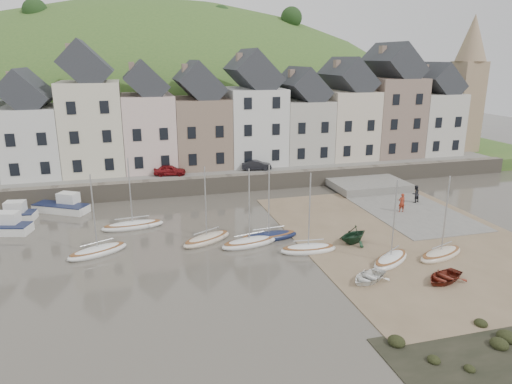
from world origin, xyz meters
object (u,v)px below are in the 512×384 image
object	(u,v)px
rowboat_red	(444,277)
car_left	(170,170)
sailboat_0	(133,225)
person_dark	(415,194)
rowboat_white	(368,277)
rowboat_green	(353,234)
person_red	(402,203)
car_right	(256,165)

from	to	relation	value
rowboat_red	car_left	size ratio (longest dim) A/B	0.88
sailboat_0	rowboat_red	world-z (taller)	sailboat_0
rowboat_red	car_left	xyz separation A→B (m)	(-14.95, 27.01, 1.81)
car_left	person_dark	bearing A→B (deg)	-106.02
sailboat_0	rowboat_red	size ratio (longest dim) A/B	2.10
sailboat_0	rowboat_white	size ratio (longest dim) A/B	2.20
rowboat_white	person_dark	distance (m)	19.00
rowboat_green	person_red	bearing A→B (deg)	102.81
sailboat_0	car_right	xyz separation A→B (m)	(14.07, 11.41, 1.90)
car_left	car_right	distance (m)	9.81
person_dark	car_left	xyz separation A→B (m)	(-22.99, 11.59, 1.19)
sailboat_0	rowboat_red	distance (m)	24.74
rowboat_green	person_dark	size ratio (longest dim) A/B	1.56
sailboat_0	rowboat_green	world-z (taller)	sailboat_0
rowboat_white	rowboat_green	size ratio (longest dim) A/B	1.06
person_dark	car_left	world-z (taller)	car_left
rowboat_white	rowboat_red	bearing A→B (deg)	47.22
sailboat_0	rowboat_red	xyz separation A→B (m)	(19.21, -15.59, 0.11)
person_red	rowboat_white	bearing A→B (deg)	53.39
car_left	rowboat_red	bearing A→B (deg)	-140.29
rowboat_white	sailboat_0	bearing A→B (deg)	-161.47
rowboat_red	rowboat_green	bearing A→B (deg)	177.72
car_left	sailboat_0	bearing A→B (deg)	170.27
rowboat_white	car_right	size ratio (longest dim) A/B	0.85
rowboat_green	person_red	distance (m)	9.60
rowboat_green	car_right	size ratio (longest dim) A/B	0.80
sailboat_0	rowboat_white	bearing A→B (deg)	-44.50
rowboat_green	car_right	bearing A→B (deg)	163.86
rowboat_green	car_left	xyz separation A→B (m)	(-12.27, 19.54, 1.41)
sailboat_0	rowboat_green	distance (m)	18.43
sailboat_0	person_red	distance (m)	24.42
sailboat_0	person_dark	xyz separation A→B (m)	(27.25, -0.18, 0.73)
person_dark	person_red	bearing A→B (deg)	22.45
rowboat_green	person_dark	distance (m)	13.35
rowboat_white	person_dark	xyz separation A→B (m)	(12.74, 14.08, 0.63)
person_dark	car_left	bearing A→B (deg)	-41.87
rowboat_white	car_left	world-z (taller)	car_left
rowboat_green	car_right	world-z (taller)	car_right
rowboat_white	car_right	distance (m)	25.74
person_dark	car_right	distance (m)	17.60
sailboat_0	person_red	bearing A→B (deg)	-5.80
car_right	person_dark	bearing A→B (deg)	-122.02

